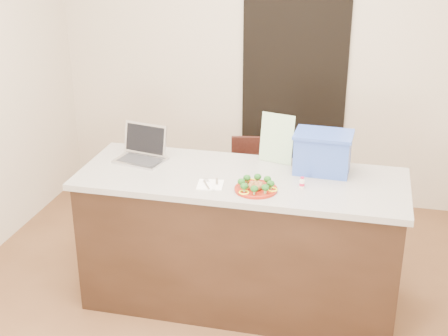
% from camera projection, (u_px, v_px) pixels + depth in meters
% --- Properties ---
extents(ground, '(4.00, 4.00, 0.00)m').
position_uv_depth(ground, '(232.00, 321.00, 4.03)').
color(ground, brown).
rests_on(ground, ground).
extents(room_shell, '(4.00, 4.00, 4.00)m').
position_uv_depth(room_shell, '(233.00, 76.00, 3.41)').
color(room_shell, white).
rests_on(room_shell, ground).
extents(doorway, '(0.90, 0.02, 2.00)m').
position_uv_depth(doorway, '(293.00, 92.00, 5.41)').
color(doorway, black).
rests_on(doorway, ground).
extents(island, '(2.06, 0.76, 0.92)m').
position_uv_depth(island, '(240.00, 240.00, 4.08)').
color(island, black).
rests_on(island, ground).
extents(plate, '(0.26, 0.26, 0.02)m').
position_uv_depth(plate, '(256.00, 189.00, 3.70)').
color(plate, maroon).
rests_on(plate, island).
extents(meatballs, '(0.10, 0.10, 0.04)m').
position_uv_depth(meatballs, '(257.00, 185.00, 3.69)').
color(meatballs, brown).
rests_on(meatballs, plate).
extents(broccoli, '(0.22, 0.22, 0.04)m').
position_uv_depth(broccoli, '(256.00, 183.00, 3.69)').
color(broccoli, '#134512').
rests_on(broccoli, plate).
extents(pepper_rings, '(0.22, 0.23, 0.01)m').
position_uv_depth(pepper_rings, '(256.00, 187.00, 3.70)').
color(pepper_rings, yellow).
rests_on(pepper_rings, plate).
extents(napkin, '(0.17, 0.17, 0.01)m').
position_uv_depth(napkin, '(210.00, 185.00, 3.77)').
color(napkin, white).
rests_on(napkin, island).
extents(fork, '(0.07, 0.16, 0.00)m').
position_uv_depth(fork, '(208.00, 183.00, 3.79)').
color(fork, silver).
rests_on(fork, napkin).
extents(knife, '(0.04, 0.18, 0.01)m').
position_uv_depth(knife, '(214.00, 185.00, 3.75)').
color(knife, white).
rests_on(knife, napkin).
extents(yogurt_bottle, '(0.03, 0.03, 0.07)m').
position_uv_depth(yogurt_bottle, '(302.00, 183.00, 3.73)').
color(yogurt_bottle, white).
rests_on(yogurt_bottle, island).
extents(laptop, '(0.36, 0.31, 0.22)m').
position_uv_depth(laptop, '(143.00, 150.00, 4.16)').
color(laptop, '#BAB9BF').
rests_on(laptop, island).
extents(leaflet, '(0.23, 0.10, 0.32)m').
position_uv_depth(leaflet, '(277.00, 138.00, 4.06)').
color(leaflet, silver).
rests_on(leaflet, island).
extents(blue_box, '(0.37, 0.27, 0.26)m').
position_uv_depth(blue_box, '(323.00, 152.00, 3.92)').
color(blue_box, '#2E4CA8').
rests_on(blue_box, island).
extents(chair, '(0.42, 0.42, 0.83)m').
position_uv_depth(chair, '(252.00, 183.00, 4.90)').
color(chair, '#371610').
rests_on(chair, ground).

